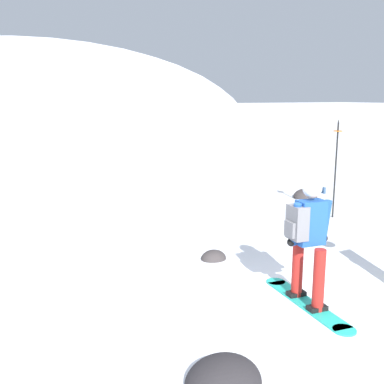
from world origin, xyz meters
The scene contains 7 objects.
ground_plane centered at (0.00, 0.00, 0.00)m, with size 300.00×300.00×0.00m, color white.
ridge_peak_main centered at (1.00, 28.36, 0.00)m, with size 30.67×27.60×12.68m.
snowboarder_main centered at (0.25, -0.17, 0.92)m, with size 0.65×1.83×1.71m.
piste_marker_near centered at (3.89, 3.10, 1.26)m, with size 0.20×0.20×2.23m.
rock_dark centered at (-1.61, -1.17, 0.00)m, with size 0.78×0.67×0.55m.
rock_mid centered at (0.06, 1.93, 0.00)m, with size 0.45×0.38×0.31m.
rock_small centered at (4.76, 5.05, 0.00)m, with size 0.69×0.58×0.48m.
Camera 1 is at (-3.74, -4.62, 2.74)m, focal length 43.58 mm.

